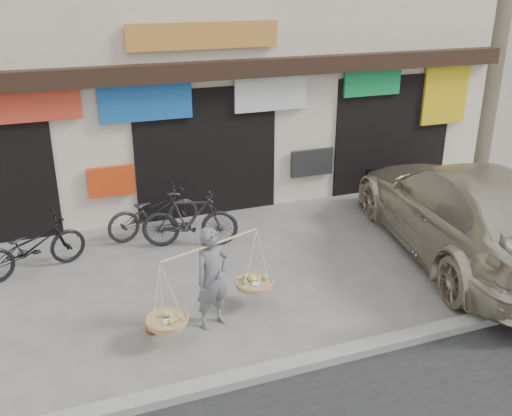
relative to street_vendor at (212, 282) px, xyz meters
name	(u,v)px	position (x,y,z in m)	size (l,w,h in m)	color
ground	(269,290)	(1.13, 0.63, -0.70)	(70.00, 70.00, 0.00)	gray
kerb	(325,358)	(1.13, -1.37, -0.64)	(70.00, 0.25, 0.12)	gray
shophouse_block	(170,36)	(1.13, 7.04, 2.75)	(14.00, 6.32, 7.00)	beige
street_vendor	(212,282)	(0.00, 0.00, 0.00)	(2.03, 1.10, 1.53)	slate
bike_0	(31,246)	(-2.43, 2.63, -0.21)	(0.65, 1.85, 0.97)	black
bike_1	(190,219)	(0.36, 2.69, -0.16)	(0.51, 1.80, 1.08)	#232325
bike_2	(153,212)	(-0.19, 3.42, -0.21)	(0.65, 1.88, 0.99)	black
suv	(465,210)	(4.93, 0.65, 0.15)	(3.46, 6.22, 1.70)	beige
red_bag	(156,327)	(-0.82, 0.11, -0.63)	(0.31, 0.25, 0.14)	red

